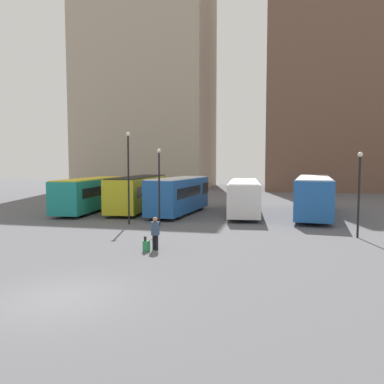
# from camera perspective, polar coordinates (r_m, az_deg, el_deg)

# --- Properties ---
(ground_plane) EXTENTS (160.00, 160.00, 0.00)m
(ground_plane) POSITION_cam_1_polar(r_m,az_deg,el_deg) (12.90, -19.43, -15.02)
(ground_plane) COLOR #56565B
(building_block_left) EXTENTS (22.14, 16.83, 39.23)m
(building_block_left) POSITION_cam_1_polar(r_m,az_deg,el_deg) (70.23, -6.73, 17.00)
(building_block_left) COLOR tan
(building_block_left) RESTS_ON ground_plane
(building_block_right) EXTENTS (27.71, 15.27, 36.61)m
(building_block_right) POSITION_cam_1_polar(r_m,az_deg,el_deg) (67.33, 23.83, 16.07)
(building_block_right) COLOR brown
(building_block_right) RESTS_ON ground_plane
(bus_0) EXTENTS (3.34, 11.27, 2.92)m
(bus_0) POSITION_cam_1_polar(r_m,az_deg,el_deg) (34.73, -15.06, -0.14)
(bus_0) COLOR #19847F
(bus_0) RESTS_ON ground_plane
(bus_1) EXTENTS (3.49, 12.24, 3.06)m
(bus_1) POSITION_cam_1_polar(r_m,az_deg,el_deg) (34.60, -7.96, 0.09)
(bus_1) COLOR gold
(bus_1) RESTS_ON ground_plane
(bus_2) EXTENTS (3.33, 9.31, 3.05)m
(bus_2) POSITION_cam_1_polar(r_m,az_deg,el_deg) (31.35, -1.93, -0.35)
(bus_2) COLOR #1E56A3
(bus_2) RESTS_ON ground_plane
(bus_3) EXTENTS (3.33, 11.05, 2.78)m
(bus_3) POSITION_cam_1_polar(r_m,az_deg,el_deg) (31.76, 7.90, -0.55)
(bus_3) COLOR silver
(bus_3) RESTS_ON ground_plane
(bus_4) EXTENTS (3.71, 12.23, 3.14)m
(bus_4) POSITION_cam_1_polar(r_m,az_deg,el_deg) (31.87, 18.05, -0.36)
(bus_4) COLOR #1E56A3
(bus_4) RESTS_ON ground_plane
(traveler) EXTENTS (0.48, 0.48, 1.63)m
(traveler) POSITION_cam_1_polar(r_m,az_deg,el_deg) (18.43, -5.62, -5.84)
(traveler) COLOR black
(traveler) RESTS_ON ground_plane
(suitcase) EXTENTS (0.29, 0.35, 0.75)m
(suitcase) POSITION_cam_1_polar(r_m,az_deg,el_deg) (18.30, -6.97, -8.17)
(suitcase) COLOR #28844C
(suitcase) RESTS_ON ground_plane
(lamp_post_0) EXTENTS (0.28, 0.28, 6.35)m
(lamp_post_0) POSITION_cam_1_polar(r_m,az_deg,el_deg) (26.14, -9.67, 3.13)
(lamp_post_0) COLOR black
(lamp_post_0) RESTS_ON ground_plane
(lamp_post_1) EXTENTS (0.28, 0.28, 5.20)m
(lamp_post_1) POSITION_cam_1_polar(r_m,az_deg,el_deg) (25.18, -5.03, 1.77)
(lamp_post_1) COLOR black
(lamp_post_1) RESTS_ON ground_plane
(lamp_post_2) EXTENTS (0.28, 0.28, 4.87)m
(lamp_post_2) POSITION_cam_1_polar(r_m,az_deg,el_deg) (23.12, 24.12, 0.74)
(lamp_post_2) COLOR black
(lamp_post_2) RESTS_ON ground_plane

